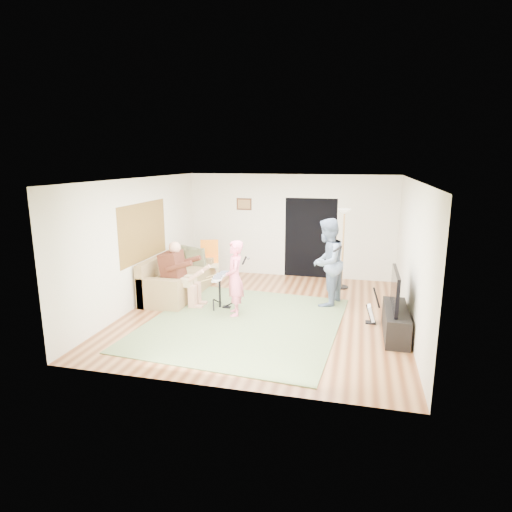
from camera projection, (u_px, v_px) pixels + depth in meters
The scene contains 19 objects.
floor at pixel (265, 313), 8.75m from camera, with size 6.00×6.00×0.00m, color brown.
walls at pixel (265, 249), 8.45m from camera, with size 5.50×6.00×2.70m, color beige, non-canonical shape.
ceiling at pixel (266, 179), 8.15m from camera, with size 6.00×6.00×0.00m, color white.
window_blinds at pixel (144, 232), 9.23m from camera, with size 2.05×2.05×0.00m, color olive.
doorway at pixel (310, 238), 11.22m from camera, with size 2.10×2.10×0.00m, color black.
picture_frame at pixel (244, 204), 11.45m from camera, with size 0.42×0.03×0.32m, color #3F2314.
area_rug at pixel (244, 323), 8.21m from camera, with size 3.54×3.96×0.02m, color #576A40.
sofa at pixel (175, 281), 9.91m from camera, with size 0.95×2.31×0.94m.
drummer at pixel (181, 281), 9.15m from camera, with size 0.90×0.50×1.38m.
drum_kit at pixel (220, 293), 9.00m from camera, with size 0.40×0.72×0.74m.
singer at pixel (235, 278), 8.49m from camera, with size 0.56×0.37×1.53m, color pink.
microphone at pixel (244, 261), 8.36m from camera, with size 0.06×0.06×0.24m, color black, non-canonical shape.
guitarist at pixel (327, 262), 9.07m from camera, with size 0.91×0.71×1.88m, color slate.
guitar_held at pixel (337, 247), 8.95m from camera, with size 0.12×0.60×0.26m, color silver, non-canonical shape.
guitar_spare at pixel (372, 313), 8.17m from camera, with size 0.26×0.23×0.72m.
torchiere_lamp at pixel (343, 234), 10.20m from camera, with size 0.35×0.35×1.93m.
dining_chair at pixel (210, 269), 10.73m from camera, with size 0.58×0.61×1.10m.
tv_cabinet at pixel (396, 322), 7.59m from camera, with size 0.40×1.40×0.50m, color black.
television at pixel (395, 290), 7.47m from camera, with size 0.06×1.15×0.67m, color black.
Camera 1 is at (1.78, -8.08, 3.08)m, focal length 30.00 mm.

